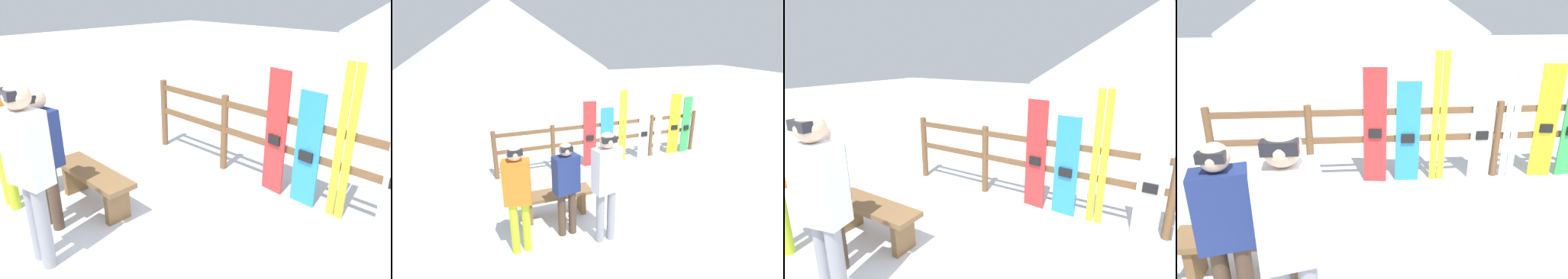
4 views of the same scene
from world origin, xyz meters
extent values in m
cylinder|color=brown|center=(-2.55, 2.18, 0.54)|extent=(0.10, 0.10, 1.09)
cylinder|color=brown|center=(-1.27, 2.18, 0.54)|extent=(0.10, 0.10, 1.09)
cylinder|color=brown|center=(0.00, 2.18, 0.54)|extent=(0.10, 0.10, 1.09)
cylinder|color=brown|center=(1.27, 2.18, 0.54)|extent=(0.10, 0.10, 1.09)
cube|color=brown|center=(0.00, 2.18, 0.60)|extent=(5.10, 0.05, 0.08)
cube|color=brown|center=(0.00, 2.18, 0.98)|extent=(5.10, 0.05, 0.08)
cube|color=brown|center=(-1.71, 0.34, 0.43)|extent=(1.24, 0.36, 0.06)
cube|color=brown|center=(-2.17, 0.34, 0.20)|extent=(0.08, 0.29, 0.40)
cube|color=brown|center=(-1.24, 0.34, 0.20)|extent=(0.08, 0.29, 0.40)
cube|color=navy|center=(-1.66, -0.20, 1.04)|extent=(0.42, 0.29, 0.59)
sphere|color=#D8B293|center=(-1.66, -0.20, 1.44)|extent=(0.20, 0.20, 0.20)
cube|color=black|center=(-1.66, -0.27, 1.46)|extent=(0.18, 0.07, 0.07)
cube|color=white|center=(-1.16, -0.55, 1.18)|extent=(0.44, 0.30, 0.67)
sphere|color=#D8B293|center=(-1.16, -0.55, 1.63)|extent=(0.23, 0.23, 0.23)
cube|color=black|center=(-1.16, -0.62, 1.66)|extent=(0.21, 0.08, 0.08)
cube|color=red|center=(-0.41, 2.12, 0.79)|extent=(0.31, 0.06, 1.57)
cube|color=black|center=(-0.41, 2.10, 0.71)|extent=(0.17, 0.05, 0.12)
cube|color=#288CE0|center=(0.03, 2.12, 0.69)|extent=(0.32, 0.04, 1.39)
cube|color=black|center=(0.03, 2.10, 0.63)|extent=(0.18, 0.04, 0.12)
cube|color=yellow|center=(0.39, 2.12, 0.89)|extent=(0.09, 0.02, 1.77)
cube|color=yellow|center=(0.49, 2.12, 0.89)|extent=(0.09, 0.02, 1.77)
cube|color=white|center=(1.04, 2.12, 0.71)|extent=(0.30, 0.03, 1.42)
cube|color=black|center=(1.04, 2.10, 0.64)|extent=(0.16, 0.03, 0.12)
cube|color=white|center=(1.38, 2.12, 0.79)|extent=(0.09, 0.02, 1.58)
cube|color=white|center=(1.49, 2.12, 0.79)|extent=(0.09, 0.02, 1.58)
cube|color=yellow|center=(1.92, 2.12, 0.79)|extent=(0.30, 0.06, 1.59)
cube|color=black|center=(1.92, 2.10, 0.71)|extent=(0.17, 0.05, 0.12)
camera|label=1|loc=(1.93, -1.64, 2.45)|focal=35.00mm
camera|label=2|loc=(-2.78, -4.15, 3.04)|focal=28.00mm
camera|label=3|loc=(1.06, -1.75, 2.16)|focal=28.00mm
camera|label=4|loc=(-0.81, -2.55, 2.45)|focal=35.00mm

